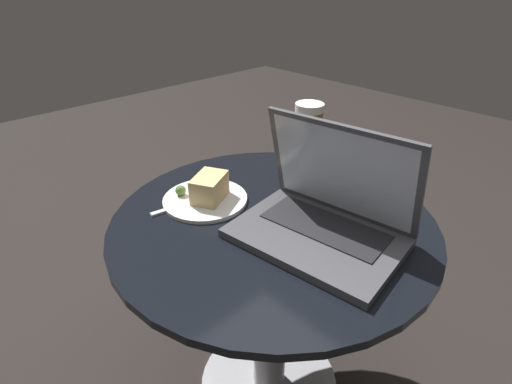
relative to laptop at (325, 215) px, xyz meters
The scene contains 6 objects.
ground_plane 0.64m from the laptop, 165.91° to the right, with size 6.00×6.00×0.00m, color black.
table 0.25m from the laptop, 165.91° to the right, with size 0.72×0.72×0.58m.
laptop is the anchor object (origin of this frame).
beer_glass 0.21m from the laptop, 140.73° to the left, with size 0.07×0.07×0.22m.
snack_plate 0.29m from the laptop, 162.52° to the right, with size 0.20×0.20×0.07m.
fork 0.32m from the laptop, 156.58° to the right, with size 0.05×0.16×0.00m.
Camera 1 is at (0.51, -0.54, 1.07)m, focal length 28.00 mm.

